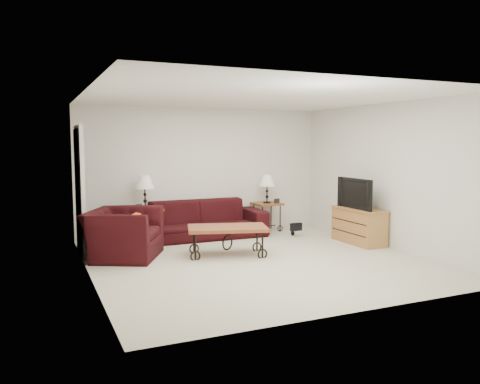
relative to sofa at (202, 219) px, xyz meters
name	(u,v)px	position (x,y,z in m)	size (l,w,h in m)	color
ground	(258,260)	(0.21, -2.02, -0.36)	(5.00, 5.00, 0.00)	beige
wall_back	(204,171)	(0.21, 0.48, 0.89)	(5.00, 0.02, 2.50)	silver
wall_front	(362,197)	(0.21, -4.52, 0.89)	(5.00, 0.02, 2.50)	silver
wall_left	(88,186)	(-2.29, -2.02, 0.89)	(0.02, 5.00, 2.50)	silver
wall_right	(388,176)	(2.71, -2.02, 0.89)	(0.02, 5.00, 2.50)	silver
ceiling	(259,97)	(0.21, -2.02, 2.14)	(5.00, 5.00, 0.00)	white
doorway	(79,192)	(-2.26, -0.37, 0.66)	(0.08, 0.94, 2.04)	black
sofa	(202,219)	(0.00, 0.00, 0.00)	(2.43, 0.95, 0.71)	black
side_table_left	(146,224)	(-1.05, 0.18, -0.05)	(0.56, 0.56, 0.61)	brown
side_table_right	(267,217)	(1.48, 0.18, -0.06)	(0.53, 0.53, 0.58)	brown
lamp_left	(145,192)	(-1.05, 0.18, 0.56)	(0.35, 0.35, 0.61)	black
lamp_right	(267,189)	(1.48, 0.18, 0.52)	(0.33, 0.33, 0.58)	black
photo_frame_left	(139,207)	(-1.20, 0.03, 0.31)	(0.12, 0.02, 0.10)	black
photo_frame_right	(277,201)	(1.63, 0.03, 0.27)	(0.12, 0.02, 0.10)	black
coffee_table	(227,241)	(-0.10, -1.52, -0.12)	(1.26, 0.68, 0.47)	brown
armchair	(124,234)	(-1.66, -1.01, 0.03)	(1.18, 1.03, 0.77)	black
throw_pillow	(134,225)	(-1.51, -1.06, 0.16)	(0.35, 0.09, 0.35)	#B96417
tv_stand	(359,226)	(2.44, -1.60, -0.04)	(0.44, 1.06, 0.64)	tan
television	(359,193)	(2.42, -1.60, 0.56)	(0.95, 0.12, 0.55)	black
backpack	(293,224)	(1.70, -0.51, -0.12)	(0.36, 0.28, 0.47)	black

